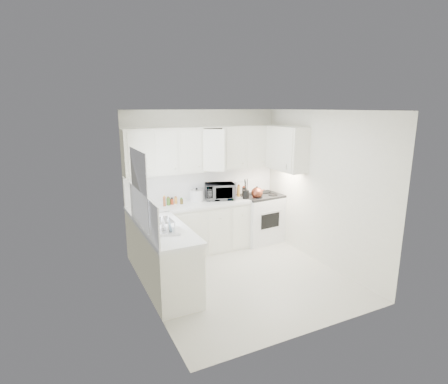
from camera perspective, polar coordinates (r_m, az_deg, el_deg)
floor at (r=5.83m, az=3.09°, el=-13.51°), size 3.20×3.20×0.00m
ceiling at (r=5.20m, az=3.47°, el=12.96°), size 3.20×3.20×0.00m
wall_back at (r=6.77m, az=-3.33°, el=2.01°), size 3.00×0.00×3.00m
wall_front at (r=4.11m, az=14.25°, el=-6.07°), size 3.00×0.00×3.00m
wall_left at (r=4.84m, az=-12.45°, el=-2.98°), size 0.00×3.20×3.20m
wall_right at (r=6.22m, az=15.43°, el=0.50°), size 0.00×3.20×3.20m
window_blinds at (r=5.12m, az=-13.31°, el=0.75°), size 0.06×0.96×1.06m
lower_cabinets_back at (r=6.59m, az=-5.37°, el=-6.02°), size 2.22×0.60×0.90m
lower_cabinets_left at (r=5.39m, az=-9.36°, el=-10.76°), size 0.60×1.60×0.90m
countertop_back at (r=6.44m, az=-5.43°, el=-2.06°), size 2.24×0.64×0.05m
countertop_left at (r=5.21m, az=-9.45°, el=-5.97°), size 0.64×1.62×0.05m
backsplash_back at (r=6.78m, az=-3.29°, el=1.37°), size 2.98×0.02×0.55m
backsplash_left at (r=5.05m, az=-12.84°, el=-3.19°), size 0.02×1.60×0.55m
upper_cabinets_back at (r=6.59m, az=-2.80°, el=3.46°), size 3.00×0.33×0.80m
upper_cabinets_right at (r=6.71m, az=9.87°, el=3.46°), size 0.33×0.90×0.80m
sink at (r=5.49m, az=-10.56°, el=-3.42°), size 0.42×0.38×0.30m
stove at (r=7.14m, az=5.80°, el=-3.12°), size 0.85×0.72×1.22m
tea_kettle at (r=6.80m, az=5.31°, el=-0.00°), size 0.32×0.30×0.25m
frying_pan at (r=7.27m, az=6.42°, el=0.06°), size 0.42×0.55×0.04m
microwave at (r=6.67m, az=-0.70°, el=0.38°), size 0.60×0.44×0.37m
rice_cooker at (r=6.57m, az=-4.40°, el=-0.39°), size 0.30×0.30×0.25m
paper_towel at (r=6.72m, az=-2.40°, el=0.05°), size 0.12×0.12×0.27m
utensil_crock at (r=6.70m, az=3.54°, el=0.56°), size 0.16×0.16×0.40m
dish_rack at (r=4.99m, az=-9.54°, el=-5.15°), size 0.51×0.44×0.24m
spice_left_0 at (r=6.40m, az=-9.71°, el=-1.47°), size 0.06×0.06×0.13m
spice_left_1 at (r=6.34m, az=-8.83°, el=-1.59°), size 0.06×0.06×0.13m
spice_left_2 at (r=6.44m, az=-8.43°, el=-1.32°), size 0.06×0.06×0.13m
spice_left_3 at (r=6.38m, az=-7.55°, el=-1.44°), size 0.06×0.06×0.13m
spice_left_4 at (r=6.49m, az=-7.17°, el=-1.18°), size 0.06×0.06×0.13m
sauce_right_0 at (r=6.94m, az=1.56°, el=0.16°), size 0.06×0.06×0.19m
sauce_right_1 at (r=6.92m, az=2.19°, el=0.10°), size 0.06×0.06×0.19m
sauce_right_2 at (r=6.99m, az=2.36°, el=0.25°), size 0.06×0.06×0.19m
sauce_right_3 at (r=6.97m, az=2.99°, el=0.19°), size 0.06×0.06×0.19m
sauce_right_4 at (r=7.05m, az=3.15°, el=0.34°), size 0.06×0.06×0.19m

